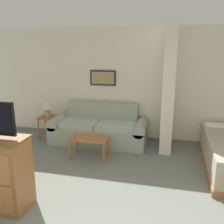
# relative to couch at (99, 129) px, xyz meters

# --- Properties ---
(wall_back) EXTENTS (7.80, 0.16, 2.60)m
(wall_back) POSITION_rel_couch_xyz_m (0.92, 0.48, 0.98)
(wall_back) COLOR silver
(wall_back) RESTS_ON ground_plane
(wall_partition_pillar) EXTENTS (0.24, 0.79, 2.60)m
(wall_partition_pillar) POSITION_rel_couch_xyz_m (1.52, 0.02, 0.98)
(wall_partition_pillar) COLOR silver
(wall_partition_pillar) RESTS_ON ground_plane
(couch) EXTENTS (2.21, 0.84, 0.89)m
(couch) POSITION_rel_couch_xyz_m (0.00, 0.00, 0.00)
(couch) COLOR #99A393
(couch) RESTS_ON ground_plane
(coffee_table) EXTENTS (0.75, 0.43, 0.45)m
(coffee_table) POSITION_rel_couch_xyz_m (0.07, -0.88, 0.07)
(coffee_table) COLOR #996033
(coffee_table) RESTS_ON ground_plane
(side_table) EXTENTS (0.41, 0.41, 0.55)m
(side_table) POSITION_rel_couch_xyz_m (-1.25, -0.04, 0.13)
(side_table) COLOR #996033
(side_table) RESTS_ON ground_plane
(table_lamp) EXTENTS (0.28, 0.28, 0.44)m
(table_lamp) POSITION_rel_couch_xyz_m (-1.25, -0.04, 0.52)
(table_lamp) COLOR tan
(table_lamp) RESTS_ON side_table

